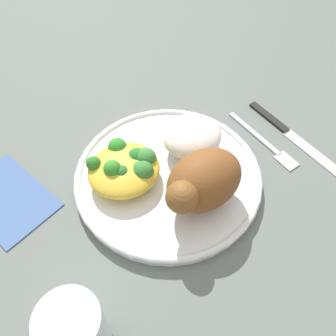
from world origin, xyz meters
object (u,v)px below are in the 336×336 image
Objects in this scene: fork at (265,142)px; napkin at (7,198)px; roasted_chicken at (202,182)px; rice_pile at (192,136)px; knife at (286,130)px; plate at (168,176)px; mac_cheese_with_broccoli at (126,167)px; water_glass at (75,331)px.

fork is 1.05× the size of napkin.
roasted_chicken is at bearing 141.69° from napkin.
rice_pile reaches higher than knife.
napkin is (0.20, -0.10, -0.01)m from plate.
fork reaches higher than napkin.
roasted_chicken is at bearing 122.63° from mac_cheese_with_broccoli.
napkin is (0.36, -0.14, -0.00)m from fork.
plate is 1.39× the size of knife.
mac_cheese_with_broccoli reaches higher than napkin.
roasted_chicken is 0.21m from knife.
roasted_chicken reaches higher than knife.
water_glass is (0.20, 0.12, 0.03)m from plate.
napkin is (0.00, -0.22, -0.04)m from water_glass.
plate is 0.23m from napkin.
napkin is (0.21, -0.16, -0.06)m from roasted_chicken.
roasted_chicken is 1.16× the size of mac_cheese_with_broccoli.
fork is 0.05m from knife.
water_glass is (0.36, 0.09, 0.04)m from fork.
roasted_chicken reaches higher than water_glass.
knife is at bearing 161.46° from napkin.
rice_pile reaches higher than fork.
rice_pile is 1.05× the size of water_glass.
water_glass reaches higher than napkin.
knife reaches higher than napkin.
knife is (-0.15, 0.05, -0.04)m from rice_pile.
mac_cheese_with_broccoli is 0.52× the size of knife.
roasted_chicken is 1.39× the size of water_glass.
rice_pile is 0.46× the size of knife.
mac_cheese_with_broccoli is at bearing -13.62° from knife.
water_glass is (0.15, 0.15, 0.01)m from mac_cheese_with_broccoli.
plate reaches higher than fork.
rice_pile is 0.88× the size of mac_cheese_with_broccoli.
fork is at bearing -169.45° from roasted_chicken.
fork is 0.39m from napkin.
plate reaches higher than knife.
plate is at bearing -10.52° from fork.
knife is 0.42m from water_glass.
rice_pile is 0.64× the size of napkin.
fork is at bearing -2.45° from knife.
plate is 1.94× the size of napkin.
mac_cheese_with_broccoli is (0.06, -0.09, -0.02)m from roasted_chicken.
mac_cheese_with_broccoli is 0.22m from fork.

